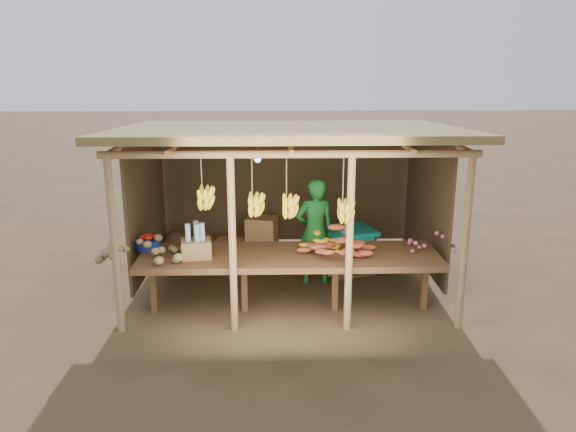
{
  "coord_description": "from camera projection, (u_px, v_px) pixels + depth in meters",
  "views": [
    {
      "loc": [
        -0.2,
        -7.86,
        3.24
      ],
      "look_at": [
        0.0,
        0.0,
        1.05
      ],
      "focal_mm": 35.0,
      "sensor_mm": 36.0,
      "label": 1
    }
  ],
  "objects": [
    {
      "name": "onion_heap",
      "position": [
        433.0,
        238.0,
        7.4
      ],
      "size": [
        0.82,
        0.68,
        0.35
      ],
      "primitive_type": null,
      "rotation": [
        0.0,
        0.0,
        -0.43
      ],
      "color": "#C05D78",
      "rests_on": "counter"
    },
    {
      "name": "tomato_basin",
      "position": [
        148.0,
        243.0,
        7.52
      ],
      "size": [
        0.36,
        0.36,
        0.19
      ],
      "rotation": [
        0.0,
        0.0,
        -0.15
      ],
      "color": "navy",
      "rests_on": "counter"
    },
    {
      "name": "burlap_sacks",
      "position": [
        189.0,
        246.0,
        9.22
      ],
      "size": [
        0.93,
        0.48,
        0.65
      ],
      "color": "#493622",
      "rests_on": "ground"
    },
    {
      "name": "ground",
      "position": [
        288.0,
        283.0,
        8.44
      ],
      "size": [
        60.0,
        60.0,
        0.0
      ],
      "primitive_type": "plane",
      "color": "brown",
      "rests_on": "ground"
    },
    {
      "name": "potato_heap",
      "position": [
        143.0,
        244.0,
        7.13
      ],
      "size": [
        1.22,
        0.84,
        0.37
      ],
      "primitive_type": null,
      "rotation": [
        0.0,
        0.0,
        0.15
      ],
      "color": "olive",
      "rests_on": "counter"
    },
    {
      "name": "vendor",
      "position": [
        315.0,
        231.0,
        8.27
      ],
      "size": [
        0.65,
        0.5,
        1.6
      ],
      "primitive_type": "imported",
      "rotation": [
        0.0,
        0.0,
        3.36
      ],
      "color": "#186E26",
      "rests_on": "ground"
    },
    {
      "name": "carton_stack",
      "position": [
        251.0,
        243.0,
        9.23
      ],
      "size": [
        1.06,
        0.46,
        0.75
      ],
      "color": "#9E7347",
      "rests_on": "ground"
    },
    {
      "name": "stall_structure",
      "position": [
        286.0,
        158.0,
        7.89
      ],
      "size": [
        4.7,
        3.5,
        2.43
      ],
      "color": "#A88257",
      "rests_on": "ground"
    },
    {
      "name": "counter",
      "position": [
        290.0,
        258.0,
        7.33
      ],
      "size": [
        3.9,
        1.05,
        0.8
      ],
      "color": "brown",
      "rests_on": "ground"
    },
    {
      "name": "banana_pile",
      "position": [
        321.0,
        238.0,
        7.39
      ],
      "size": [
        0.63,
        0.51,
        0.34
      ],
      "primitive_type": null,
      "rotation": [
        0.0,
        0.0,
        -0.4
      ],
      "color": "yellow",
      "rests_on": "counter"
    },
    {
      "name": "tarp_crate",
      "position": [
        347.0,
        249.0,
        8.78
      ],
      "size": [
        0.95,
        0.88,
        0.93
      ],
      "color": "brown",
      "rests_on": "ground"
    },
    {
      "name": "bottle_box",
      "position": [
        196.0,
        244.0,
        7.14
      ],
      "size": [
        0.42,
        0.35,
        0.47
      ],
      "color": "#9E7347",
      "rests_on": "counter"
    },
    {
      "name": "sweet_potato_heap",
      "position": [
        337.0,
        242.0,
        7.22
      ],
      "size": [
        1.01,
        0.66,
        0.36
      ],
      "primitive_type": null,
      "rotation": [
        0.0,
        0.0,
        -0.08
      ],
      "color": "#A3472A",
      "rests_on": "counter"
    }
  ]
}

